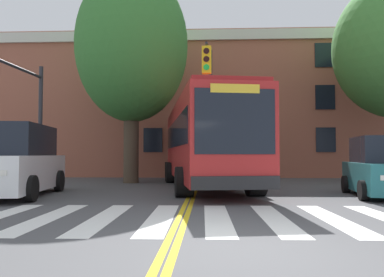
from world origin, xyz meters
The scene contains 12 objects.
ground_plane centered at (0.00, 0.00, 0.00)m, with size 120.00×120.00×0.00m, color #4C4C4F.
crosswalk centered at (-0.27, 2.75, 0.00)m, with size 15.06×4.18×0.01m.
lane_line_yellow_inner centered at (-1.09, 16.75, 0.00)m, with size 0.12×36.00×0.01m, color gold.
lane_line_yellow_outer centered at (-0.93, 16.75, 0.00)m, with size 0.12×36.00×0.01m, color gold.
city_bus centered at (-0.64, 10.23, 1.90)m, with size 4.18×11.42×3.50m.
car_white_near_lane centered at (-6.68, 6.61, 1.09)m, with size 2.71×5.11×2.31m.
car_teal_far_lane centered at (5.06, 6.96, 0.87)m, with size 2.33×3.89×1.92m.
car_tan_behind_bus centered at (-1.91, 20.24, 1.11)m, with size 2.76×4.94×2.34m.
traffic_light_far_corner centered at (-7.21, 7.32, 3.31)m, with size 0.44×4.56×4.85m.
traffic_light_overhead centered at (-0.43, 9.82, 3.87)m, with size 0.41×2.64×5.85m.
street_tree_curbside_small centered at (-4.14, 12.41, 6.54)m, with size 7.14×7.29×10.26m.
building_facade centered at (1.26, 20.57, 4.35)m, with size 37.04×8.62×8.69m.
Camera 1 is at (-0.45, -5.20, 1.36)m, focal length 35.00 mm.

